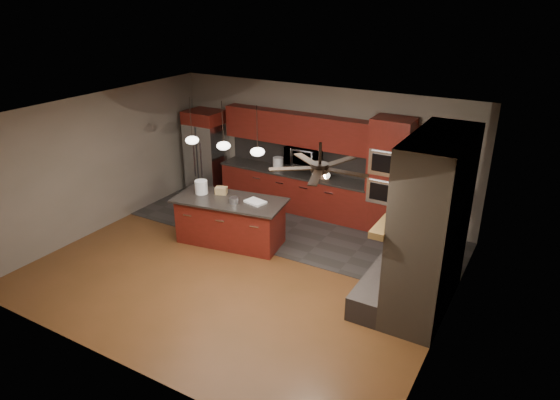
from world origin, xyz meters
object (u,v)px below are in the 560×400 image
Objects in this scene: cardboard_box at (221,191)px; counter_bucket at (278,163)px; counter_box at (325,174)px; white_bucket at (201,187)px; refrigerator at (206,152)px; paint_tray at (255,202)px; kitchen_island at (230,221)px; oven_tower at (389,177)px; microwave at (303,155)px; paint_can at (234,200)px.

cardboard_box is 1.92m from counter_bucket.
counter_box is at bearing -2.40° from counter_bucket.
white_bucket reaches higher than counter_box.
refrigerator is at bearing 158.26° from counter_box.
counter_box is at bearing 0.57° from refrigerator.
counter_box is at bearing 49.47° from white_bucket.
white_bucket reaches higher than counter_bucket.
counter_bucket is 1.33× the size of counter_box.
counter_box is (0.56, 1.90, 0.06)m from paint_tray.
counter_bucket is (-0.11, 2.06, 0.57)m from kitchen_island.
oven_tower is at bearing 57.58° from paint_tray.
counter_bucket is (1.97, 0.08, 0.02)m from refrigerator.
white_bucket is at bearing 173.01° from kitchen_island.
counter_bucket is at bearing 75.32° from white_bucket.
white_bucket is (-1.16, -2.13, -0.25)m from microwave.
refrigerator reaches higher than counter_box.
cardboard_box is at bearing -145.61° from oven_tower.
oven_tower reaches higher than counter_box.
refrigerator is 3.21m from paint_tray.
kitchen_island is at bearing -86.87° from counter_bucket.
counter_bucket reaches higher than kitchen_island.
white_bucket is at bearing -104.68° from counter_bucket.
counter_box is at bearing -9.76° from microwave.
cardboard_box is at bearing -148.96° from counter_box.
white_bucket is 2.15m from counter_bucket.
microwave is 4.32× the size of paint_can.
oven_tower reaches higher than counter_bucket.
white_bucket is 0.85m from paint_can.
white_bucket is at bearing -152.84° from counter_box.
cardboard_box is at bearing -45.70° from refrigerator.
kitchen_island is at bearing 2.08° from white_bucket.
paint_can is at bearing -48.73° from cardboard_box.
refrigerator reaches higher than counter_bucket.
microwave is (-1.98, 0.06, 0.11)m from oven_tower.
paint_can is 0.84× the size of counter_box.
oven_tower is 3.16m from paint_can.
refrigerator is 9.07× the size of cardboard_box.
oven_tower reaches higher than refrigerator.
microwave is 1.93× the size of paint_tray.
counter_box is (1.38, 1.86, 0.01)m from cardboard_box.
microwave is at bearing 81.85° from paint_can.
oven_tower is 2.76m from paint_tray.
microwave is at bearing 147.93° from counter_box.
counter_box is (3.16, 0.03, -0.01)m from refrigerator.
oven_tower reaches higher than microwave.
refrigerator reaches higher than paint_can.
cardboard_box is 0.83× the size of counter_bucket.
microwave is at bearing 4.67° from counter_bucket.
kitchen_island is at bearing -47.04° from cardboard_box.
refrigerator is 2.46m from white_bucket.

